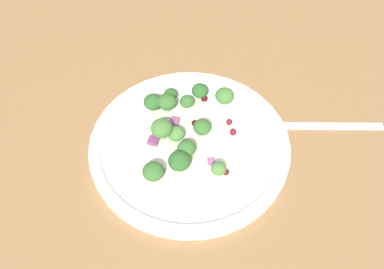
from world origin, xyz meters
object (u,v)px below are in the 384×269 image
at_px(plate, 192,143).
at_px(broccoli_floret_1, 219,169).
at_px(broccoli_floret_0, 155,101).
at_px(fork, 309,125).
at_px(broccoli_floret_2, 187,102).

relative_size(plate, broccoli_floret_1, 13.89).
bearing_deg(broccoli_floret_0, fork, 132.99).
bearing_deg(plate, fork, 150.91).
distance_m(broccoli_floret_1, fork, 0.16).
xyz_separation_m(plate, broccoli_floret_1, (0.01, 0.06, 0.02)).
bearing_deg(plate, broccoli_floret_2, -124.54).
distance_m(plate, broccoli_floret_1, 0.07).
relative_size(broccoli_floret_1, broccoli_floret_2, 0.94).
xyz_separation_m(broccoli_floret_0, fork, (-0.15, 0.16, -0.03)).
relative_size(plate, fork, 1.79).
xyz_separation_m(broccoli_floret_1, fork, (-0.16, 0.02, -0.03)).
bearing_deg(broccoli_floret_2, plate, 55.46).
bearing_deg(broccoli_floret_2, broccoli_floret_1, 67.79).
bearing_deg(broccoli_floret_2, broccoli_floret_0, -37.49).
height_order(broccoli_floret_2, fork, broccoli_floret_2).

